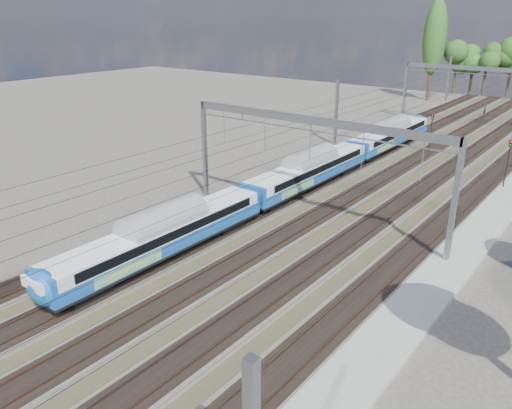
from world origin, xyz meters
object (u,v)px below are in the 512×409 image
Objects in this scene: worker at (485,110)px; signal_far at (508,159)px; emu_train at (308,167)px; signal_near at (431,129)px.

signal_far is at bearing -150.91° from worker.
signal_far is (12.09, -39.71, 2.39)m from worker.
signal_far is (15.34, 12.02, 0.83)m from emu_train.
emu_train is 19.51m from signal_far.
signal_far reaches higher than emu_train.
worker is at bearing 86.40° from emu_train.
signal_near reaches higher than worker.
signal_far reaches higher than worker.
emu_train is 51.86m from worker.
worker is at bearing 119.64° from signal_far.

